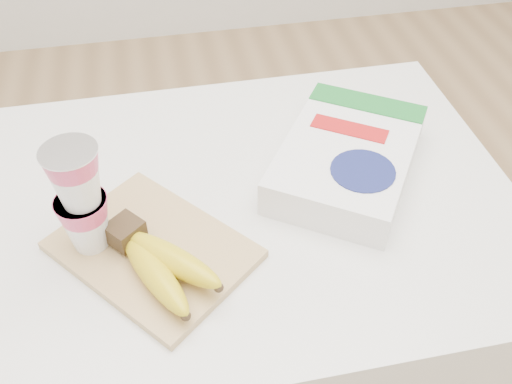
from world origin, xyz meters
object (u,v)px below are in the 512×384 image
table (219,330)px  cereal_box (347,158)px  cutting_board (153,250)px  bananas (159,263)px  yogurt_stack (80,197)px

table → cereal_box: (0.24, 0.02, 0.42)m
cutting_board → cereal_box: cereal_box is taller
bananas → cereal_box: bearing=26.8°
cutting_board → cereal_box: size_ratio=0.76×
cereal_box → bananas: bearing=-119.5°
cutting_board → cereal_box: 0.36m
bananas → yogurt_stack: bearing=141.0°
cutting_board → bananas: bearing=-120.4°
yogurt_stack → bananas: bearing=-39.0°
table → yogurt_stack: yogurt_stack is taller
table → cutting_board: 0.41m
table → bananas: 0.45m
bananas → yogurt_stack: (-0.09, 0.08, 0.07)m
table → cereal_box: bearing=5.1°
bananas → cutting_board: bearing=99.5°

